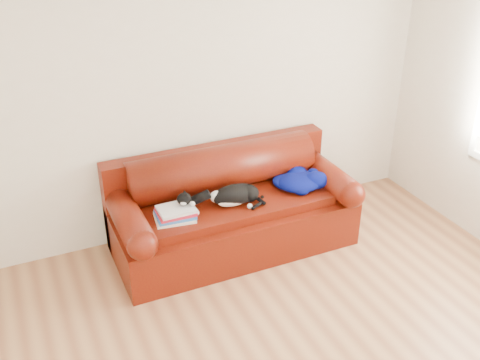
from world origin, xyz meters
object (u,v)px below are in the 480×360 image
Objects in this scene: book_stack at (175,213)px; blanket at (300,180)px; cat at (234,195)px; sofa_base at (233,223)px.

blanket reaches higher than book_stack.
book_stack is 0.63× the size of cat.
cat is at bearing 2.50° from book_stack.
book_stack is at bearing -177.34° from blanket.
book_stack is at bearing -159.03° from cat.
sofa_base is at bearing 11.86° from book_stack.
book_stack is 1.20m from blanket.
blanket is (0.66, 0.03, -0.02)m from cat.
blanket reaches higher than sofa_base.
blanket is (0.63, -0.06, 0.33)m from sofa_base.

